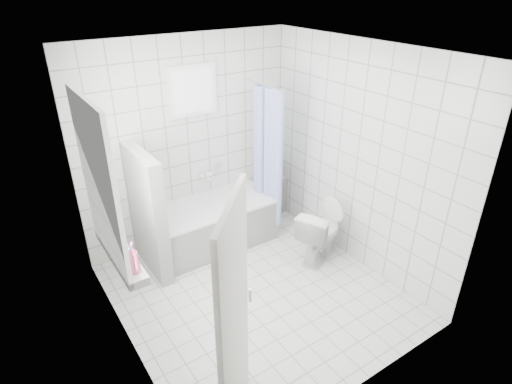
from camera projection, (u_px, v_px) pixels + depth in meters
ground at (256, 292)px, 4.79m from camera, size 3.00×3.00×0.00m
ceiling at (256, 52)px, 3.59m from camera, size 3.00×3.00×0.00m
wall_back at (188, 144)px, 5.29m from camera, size 2.80×0.02×2.60m
wall_front at (371, 268)px, 3.08m from camera, size 2.80×0.02×2.60m
wall_left at (114, 233)px, 3.49m from camera, size 0.02×3.00×2.60m
wall_right at (357, 158)px, 4.88m from camera, size 0.02×3.00×2.60m
window_left at (102, 185)px, 3.60m from camera, size 0.01×0.90×1.40m
window_back at (194, 91)px, 5.01m from camera, size 0.50×0.01×0.50m
window_sill at (121, 255)px, 3.96m from camera, size 0.18×1.02×0.08m
door at (234, 328)px, 2.97m from camera, size 0.58×0.61×2.00m
bathtub at (214, 224)px, 5.53m from camera, size 1.58×0.77×0.58m
partition_wall at (148, 214)px, 4.86m from camera, size 0.15×0.85×1.50m
tiled_ledge at (271, 195)px, 6.27m from camera, size 0.40×0.24×0.55m
toilet at (320, 233)px, 5.22m from camera, size 0.78×0.63×0.70m
curtain_rod at (262, 84)px, 5.08m from camera, size 0.02×0.80×0.02m
shower_curtain at (267, 158)px, 5.40m from camera, size 0.14×0.48×1.78m
tub_faucet at (206, 174)px, 5.57m from camera, size 0.18×0.06×0.06m
sill_bottles at (120, 242)px, 3.87m from camera, size 0.16×0.78×0.32m
ledge_bottles at (273, 171)px, 6.08m from camera, size 0.18×0.18×0.26m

